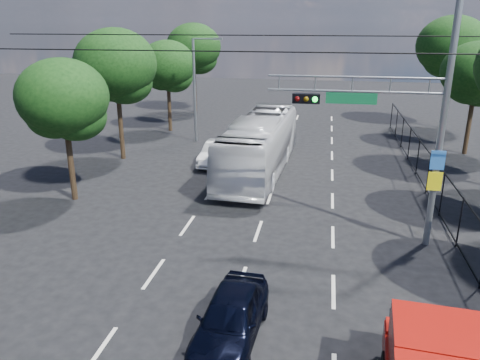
% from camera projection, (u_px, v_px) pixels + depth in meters
% --- Properties ---
extents(lane_markings, '(6.12, 38.00, 0.01)m').
position_uv_depth(lane_markings, '(275.00, 183.00, 24.65)').
color(lane_markings, beige).
rests_on(lane_markings, ground).
extents(signal_mast, '(6.43, 0.39, 9.50)m').
position_uv_depth(signal_mast, '(408.00, 107.00, 16.47)').
color(signal_mast, slate).
rests_on(signal_mast, ground).
extents(streetlight_left, '(2.09, 0.22, 7.08)m').
position_uv_depth(streetlight_left, '(197.00, 85.00, 31.91)').
color(streetlight_left, slate).
rests_on(streetlight_left, ground).
extents(utility_wires, '(22.00, 5.04, 0.74)m').
position_uv_depth(utility_wires, '(264.00, 46.00, 17.51)').
color(utility_wires, black).
rests_on(utility_wires, ground).
extents(fence_right, '(0.06, 34.03, 2.00)m').
position_uv_depth(fence_right, '(436.00, 185.00, 21.32)').
color(fence_right, black).
rests_on(fence_right, ground).
extents(tree_right_d, '(4.32, 4.32, 7.02)m').
position_uv_depth(tree_right_d, '(477.00, 77.00, 28.60)').
color(tree_right_d, black).
rests_on(tree_right_d, ground).
extents(tree_right_e, '(5.28, 5.28, 8.58)m').
position_uv_depth(tree_right_e, '(451.00, 51.00, 35.66)').
color(tree_right_e, black).
rests_on(tree_right_e, ground).
extents(tree_left_b, '(4.08, 4.08, 6.63)m').
position_uv_depth(tree_left_b, '(64.00, 104.00, 21.04)').
color(tree_left_b, black).
rests_on(tree_left_b, ground).
extents(tree_left_c, '(4.80, 4.80, 7.80)m').
position_uv_depth(tree_left_c, '(117.00, 70.00, 27.40)').
color(tree_left_c, black).
rests_on(tree_left_c, ground).
extents(tree_left_d, '(4.20, 4.20, 6.83)m').
position_uv_depth(tree_left_d, '(168.00, 69.00, 34.99)').
color(tree_left_d, black).
rests_on(tree_left_d, ground).
extents(tree_left_e, '(4.92, 4.92, 7.99)m').
position_uv_depth(tree_left_e, '(194.00, 51.00, 42.21)').
color(tree_left_e, black).
rests_on(tree_left_e, ground).
extents(navy_hatchback, '(1.80, 4.02, 1.34)m').
position_uv_depth(navy_hatchback, '(231.00, 317.00, 12.42)').
color(navy_hatchback, black).
rests_on(navy_hatchback, ground).
extents(white_bus, '(3.26, 11.49, 3.17)m').
position_uv_depth(white_bus, '(260.00, 145.00, 26.00)').
color(white_bus, silver).
rests_on(white_bus, ground).
extents(white_van, '(1.62, 4.12, 1.33)m').
position_uv_depth(white_van, '(217.00, 153.00, 27.88)').
color(white_van, silver).
rests_on(white_van, ground).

